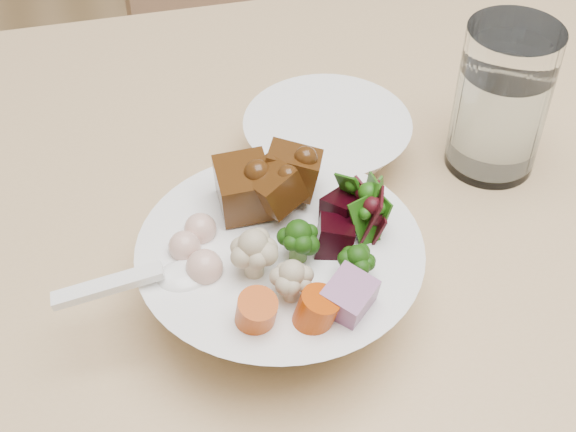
{
  "coord_description": "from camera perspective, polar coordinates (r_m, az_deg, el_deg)",
  "views": [
    {
      "loc": [
        -0.43,
        -0.33,
        1.19
      ],
      "look_at": [
        -0.32,
        0.06,
        0.8
      ],
      "focal_mm": 50.0,
      "sensor_mm": 36.0,
      "label": 1
    }
  ],
  "objects": [
    {
      "name": "food_bowl",
      "position": [
        0.57,
        -0.45,
        -3.79
      ],
      "size": [
        0.2,
        0.2,
        0.11
      ],
      "color": "white",
      "rests_on": "dining_table"
    },
    {
      "name": "water_glass",
      "position": [
        0.69,
        14.86,
        7.61
      ],
      "size": [
        0.08,
        0.08,
        0.13
      ],
      "color": "white",
      "rests_on": "dining_table"
    },
    {
      "name": "soup_spoon",
      "position": [
        0.54,
        -8.76,
        -4.47
      ],
      "size": [
        0.11,
        0.03,
        0.02
      ],
      "rotation": [
        0.0,
        0.0,
        -0.03
      ],
      "color": "white",
      "rests_on": "food_bowl"
    },
    {
      "name": "chair_far",
      "position": [
        1.28,
        -0.51,
        10.8
      ],
      "size": [
        0.46,
        0.46,
        0.87
      ],
      "rotation": [
        0.0,
        0.0,
        0.17
      ],
      "color": "tan",
      "rests_on": "ground"
    },
    {
      "name": "side_bowl",
      "position": [
        0.69,
        2.76,
        5.16
      ],
      "size": [
        0.14,
        0.14,
        0.05
      ],
      "primitive_type": null,
      "color": "white",
      "rests_on": "dining_table"
    }
  ]
}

